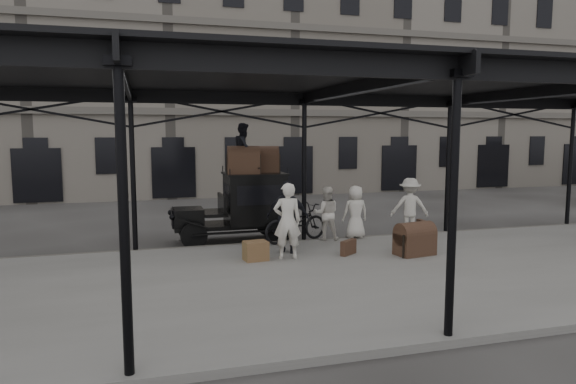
# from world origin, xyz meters

# --- Properties ---
(ground) EXTENTS (120.00, 120.00, 0.00)m
(ground) POSITION_xyz_m (0.00, 0.00, 0.00)
(ground) COLOR #383533
(ground) RESTS_ON ground
(platform) EXTENTS (28.00, 8.00, 0.15)m
(platform) POSITION_xyz_m (0.00, -2.00, 0.07)
(platform) COLOR slate
(platform) RESTS_ON ground
(canopy) EXTENTS (22.50, 9.00, 4.74)m
(canopy) POSITION_xyz_m (0.00, -1.72, 4.60)
(canopy) COLOR black
(canopy) RESTS_ON ground
(building_frontage) EXTENTS (64.00, 8.00, 14.00)m
(building_frontage) POSITION_xyz_m (0.00, 18.00, 7.00)
(building_frontage) COLOR slate
(building_frontage) RESTS_ON ground
(taxi) EXTENTS (3.65, 1.55, 2.18)m
(taxi) POSITION_xyz_m (-1.65, 2.99, 1.20)
(taxi) COLOR black
(taxi) RESTS_ON ground
(porter_left) EXTENTS (0.78, 0.56, 2.00)m
(porter_left) POSITION_xyz_m (-1.14, -0.15, 1.15)
(porter_left) COLOR silver
(porter_left) RESTS_ON platform
(porter_midleft) EXTENTS (0.93, 0.80, 1.66)m
(porter_midleft) POSITION_xyz_m (0.65, 1.80, 0.98)
(porter_midleft) COLOR silver
(porter_midleft) RESTS_ON platform
(porter_centre) EXTENTS (0.81, 0.53, 1.66)m
(porter_centre) POSITION_xyz_m (1.62, 1.80, 0.98)
(porter_centre) COLOR silver
(porter_centre) RESTS_ON platform
(porter_official) EXTENTS (1.26, 0.95, 1.99)m
(porter_official) POSITION_xyz_m (-0.95, 0.48, 1.15)
(porter_official) COLOR black
(porter_official) RESTS_ON platform
(porter_right) EXTENTS (1.36, 1.07, 1.85)m
(porter_right) POSITION_xyz_m (3.51, 1.80, 1.07)
(porter_right) COLOR beige
(porter_right) RESTS_ON platform
(bicycle) EXTENTS (2.33, 1.43, 1.15)m
(bicycle) POSITION_xyz_m (-0.33, 1.80, 0.73)
(bicycle) COLOR black
(bicycle) RESTS_ON platform
(porter_roof) EXTENTS (0.81, 0.91, 1.56)m
(porter_roof) POSITION_xyz_m (-1.68, 2.89, 2.96)
(porter_roof) COLOR black
(porter_roof) RESTS_ON taxi
(steamer_trunk_roof_near) EXTENTS (1.03, 0.69, 0.71)m
(steamer_trunk_roof_near) POSITION_xyz_m (-1.73, 2.74, 2.54)
(steamer_trunk_roof_near) COLOR #4F3524
(steamer_trunk_roof_near) RESTS_ON taxi
(steamer_trunk_roof_far) EXTENTS (1.03, 0.72, 0.70)m
(steamer_trunk_roof_far) POSITION_xyz_m (-0.98, 3.19, 2.53)
(steamer_trunk_roof_far) COLOR #4F3524
(steamer_trunk_roof_far) RESTS_ON taxi
(steamer_trunk_platform) EXTENTS (1.11, 0.78, 0.75)m
(steamer_trunk_platform) POSITION_xyz_m (2.29, -0.69, 0.52)
(steamer_trunk_platform) COLOR #4F3524
(steamer_trunk_platform) RESTS_ON platform
(wicker_hamper) EXTENTS (0.65, 0.52, 0.50)m
(wicker_hamper) POSITION_xyz_m (-1.98, -0.11, 0.40)
(wicker_hamper) COLOR brown
(wicker_hamper) RESTS_ON platform
(suitcase_upright) EXTENTS (0.17, 0.61, 0.45)m
(suitcase_upright) POSITION_xyz_m (4.00, 1.80, 0.38)
(suitcase_upright) COLOR #4F3524
(suitcase_upright) RESTS_ON platform
(suitcase_flat) EXTENTS (0.57, 0.47, 0.40)m
(suitcase_flat) POSITION_xyz_m (0.57, -0.19, 0.35)
(suitcase_flat) COLOR #4F3524
(suitcase_flat) RESTS_ON platform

